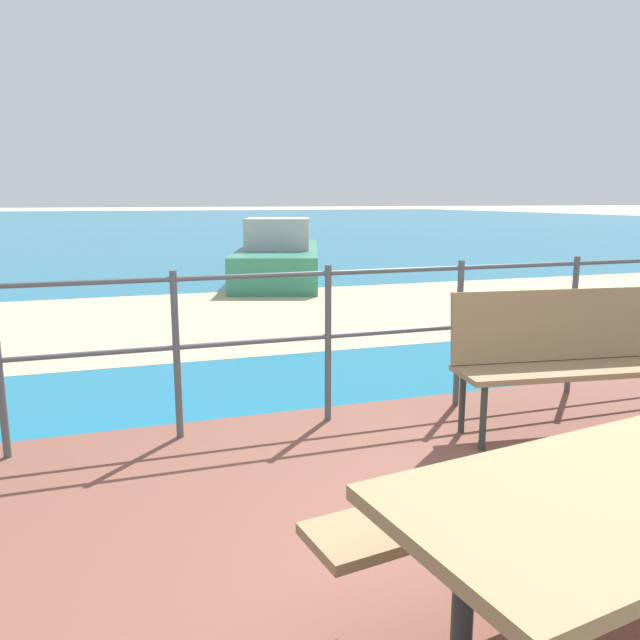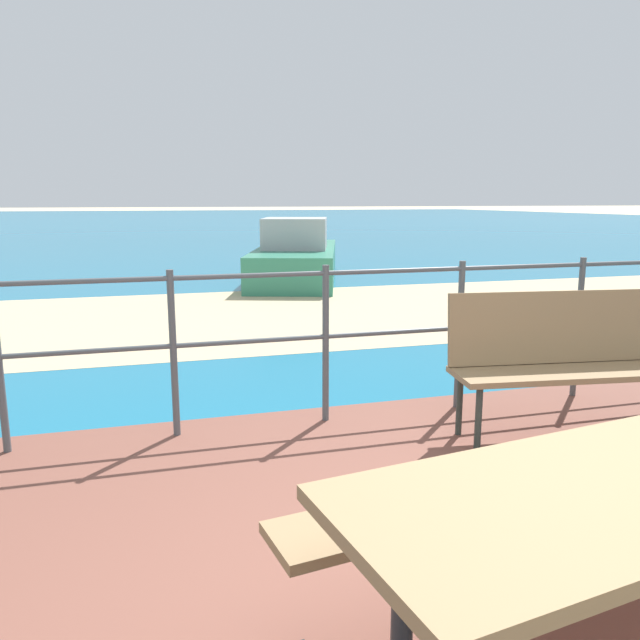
{
  "view_description": "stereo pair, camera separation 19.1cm",
  "coord_description": "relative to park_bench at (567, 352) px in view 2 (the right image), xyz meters",
  "views": [
    {
      "loc": [
        -1.31,
        -1.41,
        1.53
      ],
      "look_at": [
        0.06,
        2.71,
        0.68
      ],
      "focal_mm": 34.72,
      "sensor_mm": 36.0,
      "label": 1
    },
    {
      "loc": [
        -1.12,
        -1.47,
        1.53
      ],
      "look_at": [
        0.06,
        2.71,
        0.68
      ],
      "focal_mm": 34.72,
      "sensor_mm": 36.0,
      "label": 2
    }
  ],
  "objects": [
    {
      "name": "boat_near",
      "position": [
        0.32,
        8.42,
        -0.17
      ],
      "size": [
        2.76,
        5.09,
        1.18
      ],
      "rotation": [
        0.0,
        0.0,
        1.26
      ],
      "color": "#338466",
      "rests_on": "sea_water"
    },
    {
      "name": "sea_water",
      "position": [
        -1.39,
        38.28,
        -0.58
      ],
      "size": [
        90.0,
        90.0,
        0.01
      ],
      "primitive_type": "cube",
      "color": "#196B8E",
      "rests_on": "ground"
    },
    {
      "name": "park_bench",
      "position": [
        0.0,
        0.0,
        0.0
      ],
      "size": [
        1.53,
        0.61,
        0.9
      ],
      "rotation": [
        0.0,
        0.0,
        -0.13
      ],
      "color": "#8C704C",
      "rests_on": "patio_paving"
    },
    {
      "name": "beach_strip",
      "position": [
        -1.39,
        4.84,
        -0.58
      ],
      "size": [
        54.02,
        4.67,
        0.01
      ],
      "primitive_type": "cube",
      "rotation": [
        0.0,
        0.0,
        -0.01
      ],
      "color": "tan",
      "rests_on": "ground"
    },
    {
      "name": "railing_fence",
      "position": [
        -1.39,
        0.63,
        0.12
      ],
      "size": [
        5.94,
        0.04,
        1.05
      ],
      "color": "#4C5156",
      "rests_on": "patio_paving"
    }
  ]
}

